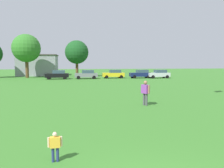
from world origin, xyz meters
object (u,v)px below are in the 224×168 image
at_px(adult_bystander, 145,91).
at_px(tree_center, 26,48).
at_px(parked_car_black_0, 58,75).
at_px(parked_car_navy_3, 141,74).
at_px(parked_car_yellow_2, 114,74).
at_px(parked_car_silver_4, 159,74).
at_px(tree_far_right, 77,52).
at_px(parked_car_gray_1, 87,74).
at_px(child_kite_flyer, 55,144).

distance_m(adult_bystander, tree_center, 36.37).
height_order(parked_car_black_0, parked_car_navy_3, same).
relative_size(parked_car_yellow_2, parked_car_silver_4, 1.00).
bearing_deg(parked_car_navy_3, parked_car_yellow_2, -6.12).
relative_size(parked_car_navy_3, tree_center, 0.48).
xyz_separation_m(parked_car_black_0, tree_far_right, (3.66, 6.54, 4.50)).
height_order(adult_bystander, parked_car_silver_4, adult_bystander).
bearing_deg(parked_car_gray_1, parked_car_black_0, 0.35).
height_order(child_kite_flyer, tree_center, tree_center).
distance_m(parked_car_black_0, parked_car_gray_1, 5.42).
distance_m(parked_car_black_0, parked_car_yellow_2, 10.93).
bearing_deg(adult_bystander, tree_far_right, -16.47).
bearing_deg(tree_center, tree_far_right, 8.25).
distance_m(parked_car_silver_4, tree_center, 27.40).
bearing_deg(parked_car_navy_3, adult_bystander, 74.06).
bearing_deg(parked_car_black_0, parked_car_yellow_2, -174.67).
height_order(parked_car_black_0, parked_car_silver_4, same).
bearing_deg(parked_car_silver_4, parked_car_black_0, -1.02).
xyz_separation_m(adult_bystander, parked_car_navy_3, (8.07, 28.24, -0.19)).
relative_size(child_kite_flyer, tree_far_right, 0.12).
bearing_deg(parked_car_silver_4, adult_bystander, 67.08).
relative_size(parked_car_black_0, tree_far_right, 0.54).
xyz_separation_m(child_kite_flyer, tree_far_right, (0.91, 42.71, 4.80)).
distance_m(parked_car_black_0, tree_center, 9.70).
bearing_deg(parked_car_yellow_2, parked_car_navy_3, 173.88).
relative_size(adult_bystander, tree_center, 0.20).
relative_size(adult_bystander, parked_car_navy_3, 0.41).
relative_size(parked_car_gray_1, parked_car_yellow_2, 1.00).
relative_size(child_kite_flyer, parked_car_silver_4, 0.22).
xyz_separation_m(adult_bystander, parked_car_yellow_2, (2.61, 28.82, -0.19)).
relative_size(adult_bystander, parked_car_yellow_2, 0.41).
xyz_separation_m(parked_car_yellow_2, parked_car_silver_4, (9.00, -1.37, 0.00)).
bearing_deg(tree_far_right, child_kite_flyer, -91.22).
distance_m(parked_car_gray_1, parked_car_yellow_2, 5.55).
bearing_deg(tree_center, adult_bystander, -65.83).
relative_size(parked_car_navy_3, parked_car_silver_4, 1.00).
bearing_deg(child_kite_flyer, tree_far_right, 83.91).
distance_m(adult_bystander, parked_car_silver_4, 29.81).
relative_size(parked_car_black_0, parked_car_gray_1, 1.00).
bearing_deg(parked_car_gray_1, tree_center, -22.94).
height_order(parked_car_gray_1, tree_far_right, tree_far_right).
bearing_deg(tree_center, parked_car_gray_1, -22.94).
bearing_deg(tree_far_right, parked_car_silver_4, -23.03).
xyz_separation_m(parked_car_black_0, parked_car_gray_1, (5.42, 0.03, 0.00)).
distance_m(parked_car_navy_3, tree_center, 23.85).
height_order(adult_bystander, parked_car_yellow_2, adult_bystander).
distance_m(parked_car_gray_1, tree_far_right, 8.11).
bearing_deg(child_kite_flyer, parked_car_yellow_2, 72.80).
bearing_deg(tree_far_right, tree_center, -171.75).
height_order(parked_car_gray_1, parked_car_navy_3, same).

